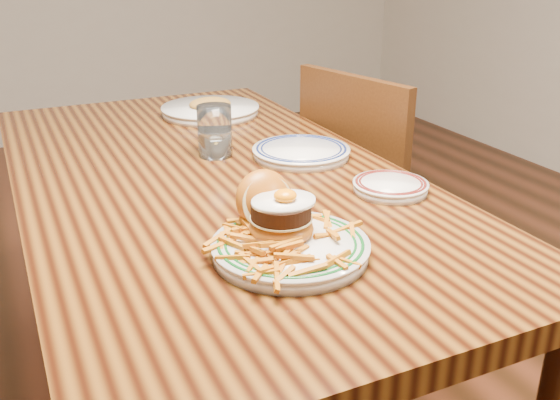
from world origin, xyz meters
name	(u,v)px	position (x,y,z in m)	size (l,w,h in m)	color
table	(210,206)	(0.00, 0.00, 0.66)	(0.85, 1.60, 0.75)	black
chair_right	(375,205)	(0.60, 0.19, 0.49)	(0.51, 0.51, 0.91)	#3E210C
main_plate	(286,234)	(-0.01, -0.44, 0.79)	(0.27, 0.28, 0.13)	silver
side_plate	(390,186)	(0.31, -0.29, 0.76)	(0.16, 0.16, 0.02)	silver
rear_plate	(301,151)	(0.24, 0.00, 0.77)	(0.24, 0.24, 0.03)	silver
water_glass	(215,134)	(0.06, 0.11, 0.81)	(0.09, 0.09, 0.13)	white
far_plate	(210,109)	(0.17, 0.49, 0.77)	(0.30, 0.30, 0.05)	silver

